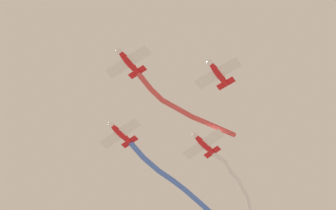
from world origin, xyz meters
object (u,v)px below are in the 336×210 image
at_px(airplane_left_wing, 218,73).
at_px(airplane_slot, 204,144).
at_px(airplane_lead, 128,62).
at_px(airplane_right_wing, 120,133).

relative_size(airplane_left_wing, airplane_slot, 1.00).
xyz_separation_m(airplane_lead, airplane_left_wing, (-10.83, -6.67, -0.40)).
height_order(airplane_left_wing, airplane_slot, airplane_slot).
distance_m(airplane_lead, airplane_slot, 17.99).
xyz_separation_m(airplane_right_wing, airplane_slot, (-10.82, -6.67, -0.50)).
distance_m(airplane_lead, airplane_left_wing, 12.73).
bearing_deg(airplane_slot, airplane_right_wing, -42.06).
height_order(airplane_lead, airplane_right_wing, airplane_right_wing).
xyz_separation_m(airplane_lead, airplane_right_wing, (6.68, -10.83, 0.30)).
bearing_deg(airplane_right_wing, airplane_slot, 137.01).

